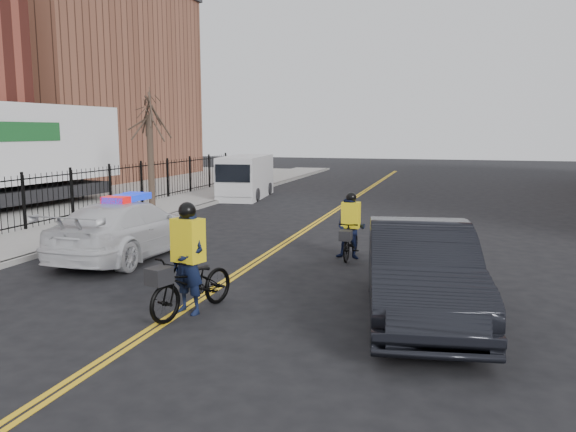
{
  "coord_description": "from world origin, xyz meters",
  "views": [
    {
      "loc": [
        5.01,
        -11.5,
        3.47
      ],
      "look_at": [
        0.92,
        2.15,
        1.3
      ],
      "focal_mm": 35.0,
      "sensor_mm": 36.0,
      "label": 1
    }
  ],
  "objects_px": {
    "cyclist_near": "(188,275)",
    "cargo_van": "(245,178)",
    "dark_sedan": "(421,272)",
    "police_cruiser": "(128,229)",
    "cyclist_far": "(351,233)"
  },
  "relations": [
    {
      "from": "cyclist_near",
      "to": "cargo_van",
      "type": "bearing_deg",
      "value": 124.01
    },
    {
      "from": "dark_sedan",
      "to": "cargo_van",
      "type": "relative_size",
      "value": 1.0
    },
    {
      "from": "police_cruiser",
      "to": "cyclist_near",
      "type": "relative_size",
      "value": 2.34
    },
    {
      "from": "cyclist_far",
      "to": "dark_sedan",
      "type": "bearing_deg",
      "value": -63.22
    },
    {
      "from": "cargo_van",
      "to": "dark_sedan",
      "type": "bearing_deg",
      "value": -66.41
    },
    {
      "from": "police_cruiser",
      "to": "dark_sedan",
      "type": "height_order",
      "value": "dark_sedan"
    },
    {
      "from": "dark_sedan",
      "to": "cyclist_near",
      "type": "xyz_separation_m",
      "value": [
        -4.26,
        -0.99,
        -0.14
      ]
    },
    {
      "from": "cargo_van",
      "to": "cyclist_near",
      "type": "xyz_separation_m",
      "value": [
        5.69,
        -17.86,
        -0.31
      ]
    },
    {
      "from": "police_cruiser",
      "to": "cyclist_far",
      "type": "distance_m",
      "value": 6.13
    },
    {
      "from": "cargo_van",
      "to": "cyclist_near",
      "type": "relative_size",
      "value": 2.32
    },
    {
      "from": "police_cruiser",
      "to": "cargo_van",
      "type": "height_order",
      "value": "cargo_van"
    },
    {
      "from": "cyclist_near",
      "to": "cyclist_far",
      "type": "bearing_deg",
      "value": 85.06
    },
    {
      "from": "police_cruiser",
      "to": "cyclist_near",
      "type": "height_order",
      "value": "cyclist_near"
    },
    {
      "from": "police_cruiser",
      "to": "dark_sedan",
      "type": "bearing_deg",
      "value": 159.97
    },
    {
      "from": "cyclist_far",
      "to": "police_cruiser",
      "type": "bearing_deg",
      "value": -164.09
    }
  ]
}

